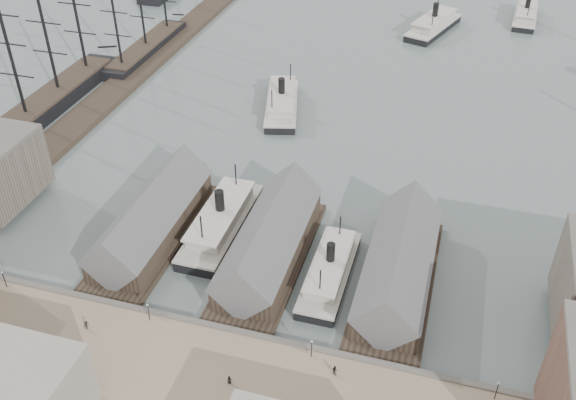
% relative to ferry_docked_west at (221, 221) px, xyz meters
% --- Properties ---
extents(ground, '(900.00, 900.00, 0.00)m').
position_rel_ferry_docked_west_xyz_m(ground, '(13.00, -23.15, -2.56)').
color(ground, '#576463').
rests_on(ground, ground).
extents(seawall, '(180.00, 1.20, 2.30)m').
position_rel_ferry_docked_west_xyz_m(seawall, '(13.00, -28.35, -1.41)').
color(seawall, '#59544C').
rests_on(seawall, ground).
extents(west_wharf, '(10.00, 220.00, 1.60)m').
position_rel_ferry_docked_west_xyz_m(west_wharf, '(-55.00, 76.85, -1.76)').
color(west_wharf, '#2D231C').
rests_on(west_wharf, ground).
extents(ferry_shed_west, '(14.00, 42.00, 12.60)m').
position_rel_ferry_docked_west_xyz_m(ferry_shed_west, '(-13.00, -6.27, 2.08)').
color(ferry_shed_west, '#2D231C').
rests_on(ferry_shed_west, ground).
extents(ferry_shed_center, '(14.00, 42.00, 12.60)m').
position_rel_ferry_docked_west_xyz_m(ferry_shed_center, '(13.00, -6.27, 2.08)').
color(ferry_shed_center, '#2D231C').
rests_on(ferry_shed_center, ground).
extents(ferry_shed_east, '(14.00, 42.00, 12.60)m').
position_rel_ferry_docked_west_xyz_m(ferry_shed_east, '(39.00, -6.27, 2.08)').
color(ferry_shed_east, '#2D231C').
rests_on(ferry_shed_east, ground).
extents(lamp_post_far_w, '(0.44, 0.44, 3.92)m').
position_rel_ferry_docked_west_xyz_m(lamp_post_far_w, '(-32.00, -30.15, 2.15)').
color(lamp_post_far_w, black).
rests_on(lamp_post_far_w, quay).
extents(lamp_post_near_w, '(0.44, 0.44, 3.92)m').
position_rel_ferry_docked_west_xyz_m(lamp_post_near_w, '(-2.00, -30.15, 2.15)').
color(lamp_post_near_w, black).
rests_on(lamp_post_near_w, quay).
extents(lamp_post_near_e, '(0.44, 0.44, 3.92)m').
position_rel_ferry_docked_west_xyz_m(lamp_post_near_e, '(28.00, -30.15, 2.15)').
color(lamp_post_near_e, black).
rests_on(lamp_post_near_e, quay).
extents(lamp_post_far_e, '(0.44, 0.44, 3.92)m').
position_rel_ferry_docked_west_xyz_m(lamp_post_far_e, '(58.00, -30.15, 2.15)').
color(lamp_post_far_e, black).
rests_on(lamp_post_far_e, quay).
extents(ferry_docked_west, '(9.18, 30.59, 10.92)m').
position_rel_ferry_docked_west_xyz_m(ferry_docked_west, '(0.00, 0.00, 0.00)').
color(ferry_docked_west, black).
rests_on(ferry_docked_west, ground).
extents(ferry_docked_east, '(7.77, 25.88, 9.24)m').
position_rel_ferry_docked_west_xyz_m(ferry_docked_east, '(26.00, -8.24, -0.39)').
color(ferry_docked_east, black).
rests_on(ferry_docked_east, ground).
extents(ferry_open_near, '(15.74, 30.31, 10.38)m').
position_rel_ferry_docked_west_xyz_m(ferry_open_near, '(-3.66, 57.02, -0.13)').
color(ferry_open_near, black).
rests_on(ferry_open_near, ground).
extents(ferry_open_mid, '(18.40, 32.31, 11.06)m').
position_rel_ferry_docked_west_xyz_m(ferry_open_mid, '(31.59, 130.95, 0.03)').
color(ferry_open_mid, black).
rests_on(ferry_open_mid, ground).
extents(ferry_open_far, '(9.73, 27.51, 9.67)m').
position_rel_ferry_docked_west_xyz_m(ferry_open_far, '(63.77, 151.68, -0.29)').
color(ferry_open_far, black).
rests_on(ferry_open_far, ground).
extents(sailing_ship_near, '(9.74, 67.11, 40.05)m').
position_rel_ferry_docked_west_xyz_m(sailing_ship_near, '(-67.79, 36.09, 0.38)').
color(sailing_ship_near, black).
rests_on(sailing_ship_near, ground).
extents(sailing_ship_mid, '(8.20, 47.39, 33.72)m').
position_rel_ferry_docked_west_xyz_m(sailing_ship_mid, '(-59.16, 82.75, -0.15)').
color(sailing_ship_mid, black).
rests_on(sailing_ship_mid, ground).
extents(horse_cart_center, '(4.88, 1.86, 1.46)m').
position_rel_ferry_docked_west_xyz_m(horse_cart_center, '(-6.18, -44.94, 0.21)').
color(horse_cart_center, black).
rests_on(horse_cart_center, quay).
extents(pedestrian_2, '(0.91, 1.28, 1.79)m').
position_rel_ferry_docked_west_xyz_m(pedestrian_2, '(-11.66, -35.29, 0.33)').
color(pedestrian_2, black).
rests_on(pedestrian_2, quay).
extents(pedestrian_4, '(0.95, 0.90, 1.63)m').
position_rel_ferry_docked_west_xyz_m(pedestrian_4, '(16.68, -39.23, 0.26)').
color(pedestrian_4, black).
rests_on(pedestrian_4, quay).
extents(pedestrian_6, '(1.10, 1.02, 1.82)m').
position_rel_ferry_docked_west_xyz_m(pedestrian_6, '(32.55, -32.55, 0.35)').
color(pedestrian_6, black).
rests_on(pedestrian_6, quay).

